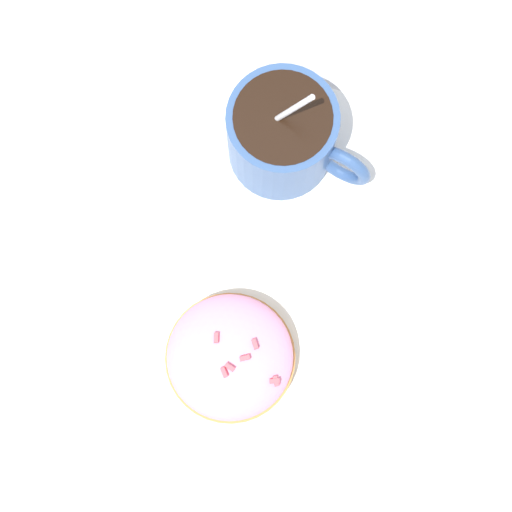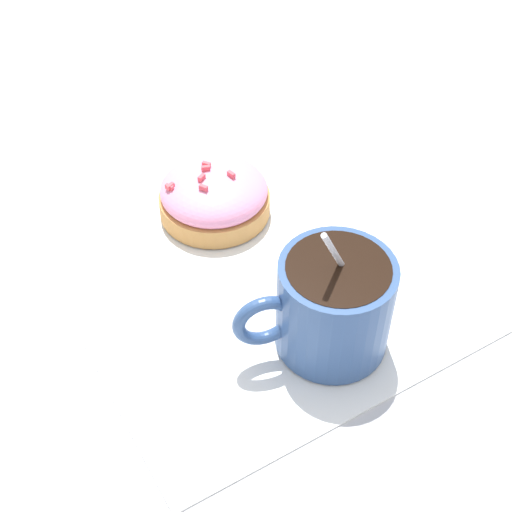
% 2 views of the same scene
% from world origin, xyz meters
% --- Properties ---
extents(ground_plane, '(3.00, 3.00, 0.00)m').
position_xyz_m(ground_plane, '(0.00, 0.00, 0.00)').
color(ground_plane, '#B2B2B7').
extents(paper_napkin, '(0.31, 0.32, 0.00)m').
position_xyz_m(paper_napkin, '(0.00, 0.00, 0.00)').
color(paper_napkin, white).
rests_on(paper_napkin, ground_plane).
extents(coffee_cup, '(0.08, 0.11, 0.12)m').
position_xyz_m(coffee_cup, '(-0.08, 0.01, 0.04)').
color(coffee_cup, '#335184').
rests_on(coffee_cup, paper_napkin).
extents(frosted_pastry, '(0.09, 0.09, 0.04)m').
position_xyz_m(frosted_pastry, '(0.08, -0.01, 0.02)').
color(frosted_pastry, '#C18442').
rests_on(frosted_pastry, paper_napkin).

